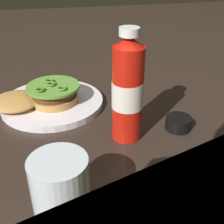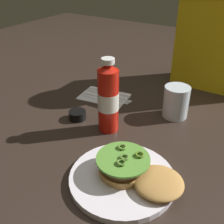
{
  "view_description": "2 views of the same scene",
  "coord_description": "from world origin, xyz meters",
  "px_view_note": "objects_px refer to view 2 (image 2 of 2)",
  "views": [
    {
      "loc": [
        0.06,
        0.56,
        0.37
      ],
      "look_at": [
        -0.05,
        0.08,
        0.08
      ],
      "focal_mm": 46.88,
      "sensor_mm": 36.0,
      "label": 1
    },
    {
      "loc": [
        0.31,
        -0.56,
        0.49
      ],
      "look_at": [
        -0.08,
        0.05,
        0.06
      ],
      "focal_mm": 43.25,
      "sensor_mm": 36.0,
      "label": 2
    }
  ],
  "objects_px": {
    "burger_sandwich": "(136,171)",
    "butter_knife": "(111,96)",
    "spoon_utensil": "(115,93)",
    "ketchup_bottle": "(108,99)",
    "steak_knife": "(108,98)",
    "water_glass": "(176,102)",
    "dinner_plate": "(122,178)",
    "napkin": "(104,96)",
    "condiment_cup": "(77,115)",
    "diner_person": "(222,21)",
    "fork_utensil": "(104,101)"
  },
  "relations": [
    {
      "from": "dinner_plate",
      "to": "fork_utensil",
      "type": "xyz_separation_m",
      "value": [
        -0.27,
        0.32,
        -0.0
      ]
    },
    {
      "from": "butter_knife",
      "to": "diner_person",
      "type": "distance_m",
      "value": 0.52
    },
    {
      "from": "condiment_cup",
      "to": "napkin",
      "type": "distance_m",
      "value": 0.19
    },
    {
      "from": "napkin",
      "to": "steak_knife",
      "type": "xyz_separation_m",
      "value": [
        0.03,
        -0.01,
        0.0
      ]
    },
    {
      "from": "butter_knife",
      "to": "steak_knife",
      "type": "bearing_deg",
      "value": -84.3
    },
    {
      "from": "burger_sandwich",
      "to": "spoon_utensil",
      "type": "distance_m",
      "value": 0.49
    },
    {
      "from": "ketchup_bottle",
      "to": "water_glass",
      "type": "relative_size",
      "value": 2.17
    },
    {
      "from": "burger_sandwich",
      "to": "dinner_plate",
      "type": "bearing_deg",
      "value": -156.65
    },
    {
      "from": "burger_sandwich",
      "to": "napkin",
      "type": "distance_m",
      "value": 0.48
    },
    {
      "from": "ketchup_bottle",
      "to": "water_glass",
      "type": "height_order",
      "value": "ketchup_bottle"
    },
    {
      "from": "condiment_cup",
      "to": "spoon_utensil",
      "type": "distance_m",
      "value": 0.23
    },
    {
      "from": "burger_sandwich",
      "to": "water_glass",
      "type": "xyz_separation_m",
      "value": [
        -0.03,
        0.36,
        0.02
      ]
    },
    {
      "from": "napkin",
      "to": "butter_knife",
      "type": "xyz_separation_m",
      "value": [
        0.02,
        0.01,
        0.0
      ]
    },
    {
      "from": "burger_sandwich",
      "to": "ketchup_bottle",
      "type": "bearing_deg",
      "value": 138.27
    },
    {
      "from": "napkin",
      "to": "fork_utensil",
      "type": "height_order",
      "value": "fork_utensil"
    },
    {
      "from": "water_glass",
      "to": "steak_knife",
      "type": "relative_size",
      "value": 0.56
    },
    {
      "from": "dinner_plate",
      "to": "burger_sandwich",
      "type": "height_order",
      "value": "burger_sandwich"
    },
    {
      "from": "fork_utensil",
      "to": "condiment_cup",
      "type": "bearing_deg",
      "value": -93.45
    },
    {
      "from": "fork_utensil",
      "to": "spoon_utensil",
      "type": "bearing_deg",
      "value": 89.65
    },
    {
      "from": "water_glass",
      "to": "napkin",
      "type": "distance_m",
      "value": 0.29
    },
    {
      "from": "ketchup_bottle",
      "to": "fork_utensil",
      "type": "height_order",
      "value": "ketchup_bottle"
    },
    {
      "from": "condiment_cup",
      "to": "fork_utensil",
      "type": "xyz_separation_m",
      "value": [
        0.01,
        0.15,
        -0.01
      ]
    },
    {
      "from": "diner_person",
      "to": "napkin",
      "type": "bearing_deg",
      "value": -134.15
    },
    {
      "from": "ketchup_bottle",
      "to": "napkin",
      "type": "xyz_separation_m",
      "value": [
        -0.14,
        0.18,
        -0.11
      ]
    },
    {
      "from": "diner_person",
      "to": "fork_utensil",
      "type": "bearing_deg",
      "value": -129.03
    },
    {
      "from": "butter_knife",
      "to": "spoon_utensil",
      "type": "height_order",
      "value": "same"
    },
    {
      "from": "napkin",
      "to": "diner_person",
      "type": "height_order",
      "value": "diner_person"
    },
    {
      "from": "ketchup_bottle",
      "to": "napkin",
      "type": "distance_m",
      "value": 0.25
    },
    {
      "from": "burger_sandwich",
      "to": "spoon_utensil",
      "type": "xyz_separation_m",
      "value": [
        -0.3,
        0.39,
        -0.03
      ]
    },
    {
      "from": "napkin",
      "to": "diner_person",
      "type": "xyz_separation_m",
      "value": [
        0.33,
        0.34,
        0.27
      ]
    },
    {
      "from": "dinner_plate",
      "to": "steak_knife",
      "type": "height_order",
      "value": "dinner_plate"
    },
    {
      "from": "steak_knife",
      "to": "spoon_utensil",
      "type": "distance_m",
      "value": 0.05
    },
    {
      "from": "napkin",
      "to": "water_glass",
      "type": "bearing_deg",
      "value": 1.89
    },
    {
      "from": "ketchup_bottle",
      "to": "burger_sandwich",
      "type": "bearing_deg",
      "value": -41.73
    },
    {
      "from": "ketchup_bottle",
      "to": "steak_knife",
      "type": "relative_size",
      "value": 1.22
    },
    {
      "from": "ketchup_bottle",
      "to": "steak_knife",
      "type": "xyz_separation_m",
      "value": [
        -0.11,
        0.17,
        -0.11
      ]
    },
    {
      "from": "water_glass",
      "to": "condiment_cup",
      "type": "height_order",
      "value": "water_glass"
    },
    {
      "from": "condiment_cup",
      "to": "napkin",
      "type": "relative_size",
      "value": 0.31
    },
    {
      "from": "burger_sandwich",
      "to": "napkin",
      "type": "bearing_deg",
      "value": 132.88
    },
    {
      "from": "burger_sandwich",
      "to": "butter_knife",
      "type": "bearing_deg",
      "value": 129.55
    },
    {
      "from": "condiment_cup",
      "to": "steak_knife",
      "type": "distance_m",
      "value": 0.18
    },
    {
      "from": "napkin",
      "to": "spoon_utensil",
      "type": "height_order",
      "value": "spoon_utensil"
    },
    {
      "from": "condiment_cup",
      "to": "diner_person",
      "type": "xyz_separation_m",
      "value": [
        0.31,
        0.52,
        0.25
      ]
    },
    {
      "from": "dinner_plate",
      "to": "condiment_cup",
      "type": "xyz_separation_m",
      "value": [
        -0.28,
        0.17,
        0.01
      ]
    },
    {
      "from": "dinner_plate",
      "to": "diner_person",
      "type": "bearing_deg",
      "value": 87.2
    },
    {
      "from": "ketchup_bottle",
      "to": "condiment_cup",
      "type": "xyz_separation_m",
      "value": [
        -0.12,
        -0.0,
        -0.1
      ]
    },
    {
      "from": "condiment_cup",
      "to": "butter_knife",
      "type": "height_order",
      "value": "condiment_cup"
    },
    {
      "from": "burger_sandwich",
      "to": "butter_knife",
      "type": "distance_m",
      "value": 0.47
    },
    {
      "from": "dinner_plate",
      "to": "spoon_utensil",
      "type": "relative_size",
      "value": 1.37
    },
    {
      "from": "fork_utensil",
      "to": "diner_person",
      "type": "height_order",
      "value": "diner_person"
    }
  ]
}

